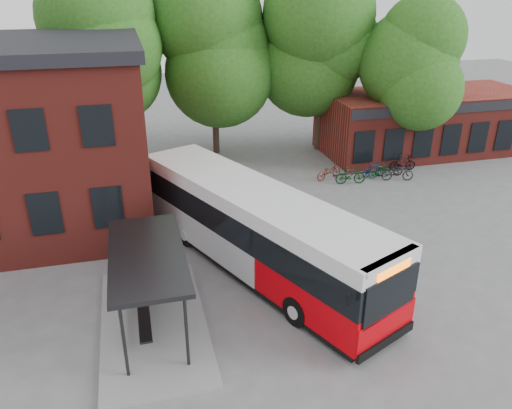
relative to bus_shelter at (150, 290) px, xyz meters
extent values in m
plane|color=slate|center=(4.50, 1.00, -1.45)|extent=(100.00, 100.00, 0.00)
imported|color=#5F1B13|center=(11.06, 11.38, -0.98)|extent=(1.90, 1.18, 0.94)
imported|color=#0D3314|center=(11.97, 10.33, -0.92)|extent=(1.83, 0.77, 1.06)
imported|color=navy|center=(13.75, 11.05, -0.99)|extent=(1.58, 0.81, 0.91)
imported|color=black|center=(14.89, 10.15, -0.96)|extent=(1.97, 1.10, 0.98)
imported|color=#143E22|center=(14.05, 10.76, -1.00)|extent=(1.53, 0.60, 0.89)
imported|color=black|center=(14.78, 10.96, -1.02)|extent=(1.74, 0.93, 0.87)
imported|color=black|center=(16.02, 11.56, -0.94)|extent=(1.72, 0.66, 1.01)
camera|label=1|loc=(-0.09, -14.37, 9.43)|focal=35.00mm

